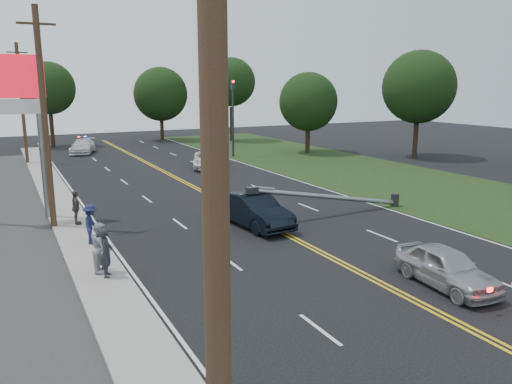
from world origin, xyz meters
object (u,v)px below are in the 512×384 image
emergency_a (208,159)px  bystander_d (76,208)px  emergency_b (83,146)px  bystander_c (91,224)px  crashed_sedan (254,210)px  utility_pole_mid (45,119)px  utility_pole_near (216,240)px  pylon_sign (9,98)px  waiting_sedan (446,267)px  bystander_a (106,253)px  traffic_signal (233,111)px  utility_pole_far (22,103)px  fallen_streetlight (338,197)px  bystander_b (101,247)px

emergency_a → bystander_d: 17.85m
emergency_b → bystander_c: (-4.08, -30.30, 0.27)m
crashed_sedan → utility_pole_mid: bearing=149.3°
utility_pole_near → bystander_c: utility_pole_near is taller
pylon_sign → bystander_d: 6.00m
emergency_b → bystander_d: bearing=-80.4°
utility_pole_near → emergency_b: 47.20m
waiting_sedan → bystander_a: (-9.95, 5.76, 0.31)m
traffic_signal → bystander_c: traffic_signal is taller
traffic_signal → bystander_d: bearing=-132.1°
utility_pole_far → bystander_d: bearing=-87.4°
utility_pole_near → bystander_a: 13.08m
waiting_sedan → bystander_d: size_ratio=2.42×
emergency_a → pylon_sign: bearing=-120.5°
crashed_sedan → bystander_c: bearing=171.3°
traffic_signal → bystander_d: (-16.49, -18.25, -3.27)m
fallen_streetlight → waiting_sedan: bearing=-104.5°
utility_pole_mid → utility_pole_far: size_ratio=1.00×
crashed_sedan → bystander_b: 8.18m
emergency_b → crashed_sedan: bearing=-65.4°
pylon_sign → emergency_a: (14.26, 11.00, -5.30)m
utility_pole_far → bystander_c: bearing=-87.4°
utility_pole_near → waiting_sedan: size_ratio=2.54×
bystander_a → bystander_c: 4.03m
bystander_b → waiting_sedan: bearing=-102.4°
emergency_b → bystander_a: 34.59m
bystander_b → bystander_c: (0.21, 3.44, -0.05)m
utility_pole_far → bystander_a: (1.00, -29.63, -4.10)m
pylon_sign → bystander_a: bearing=-76.6°
pylon_sign → traffic_signal: pylon_sign is taller
emergency_a → bystander_b: bystander_b is taller
fallen_streetlight → bystander_d: bearing=163.2°
bystander_c → utility_pole_far: bearing=22.3°
waiting_sedan → bystander_d: bystander_d is taller
fallen_streetlight → utility_pole_far: 29.54m
traffic_signal → emergency_a: size_ratio=1.41×
fallen_streetlight → emergency_b: fallen_streetlight is taller
waiting_sedan → bystander_a: size_ratio=2.29×
utility_pole_near → emergency_b: size_ratio=2.10×
crashed_sedan → emergency_a: crashed_sedan is taller
emergency_a → utility_pole_mid: bearing=-113.1°
utility_pole_far → waiting_sedan: bearing=-72.8°
traffic_signal → utility_pole_near: (-17.50, -38.00, 0.88)m
emergency_b → utility_pole_mid: bearing=-82.6°
utility_pole_mid → utility_pole_near: bearing=-90.0°
traffic_signal → waiting_sedan: size_ratio=1.79×
traffic_signal → crashed_sedan: 24.00m
pylon_sign → crashed_sedan: bearing=-31.4°
pylon_sign → utility_pole_mid: (1.30, -2.00, -0.91)m
waiting_sedan → emergency_b: size_ratio=0.83×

